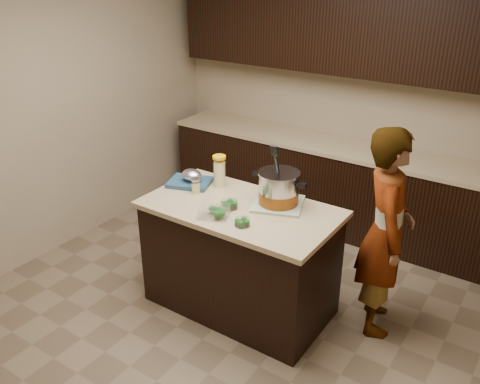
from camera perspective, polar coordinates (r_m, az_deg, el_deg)
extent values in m
plane|color=brown|center=(4.26, 0.00, -12.54)|extent=(4.00, 4.00, 0.00)
cube|color=tan|center=(5.31, 12.43, 10.82)|extent=(4.00, 0.04, 2.70)
cube|color=tan|center=(4.96, -19.76, 8.96)|extent=(0.04, 4.00, 2.70)
cube|color=black|center=(5.34, 10.29, 0.62)|extent=(3.60, 0.60, 0.86)
cube|color=tan|center=(5.17, 10.67, 5.16)|extent=(3.60, 0.63, 0.04)
cube|color=black|center=(5.04, 12.25, 17.07)|extent=(3.60, 0.35, 0.75)
cube|color=black|center=(4.01, 0.00, -7.66)|extent=(1.40, 0.75, 0.86)
cube|color=tan|center=(3.79, 0.00, -1.92)|extent=(1.46, 0.81, 0.04)
cube|color=#577E55|center=(3.81, 4.31, -1.33)|extent=(0.46, 0.46, 0.02)
cylinder|color=#B7B7BC|center=(3.76, 4.37, 0.38)|extent=(0.30, 0.30, 0.23)
cylinder|color=brown|center=(3.79, 4.33, -0.56)|extent=(0.30, 0.30, 0.09)
cylinder|color=#B7B7BC|center=(3.71, 4.43, 2.11)|extent=(0.32, 0.32, 0.02)
cube|color=black|center=(3.81, 1.99, 2.00)|extent=(0.07, 0.04, 0.03)
cube|color=black|center=(3.65, 6.92, 0.78)|extent=(0.07, 0.04, 0.03)
cylinder|color=black|center=(3.66, 4.21, 2.90)|extent=(0.03, 0.12, 0.28)
cylinder|color=#DCD486|center=(4.09, -2.32, 2.07)|extent=(0.12, 0.12, 0.21)
cylinder|color=white|center=(4.08, -2.32, 2.24)|extent=(0.13, 0.13, 0.24)
cylinder|color=#FCB105|center=(4.04, -2.35, 3.91)|extent=(0.14, 0.14, 0.02)
cylinder|color=#DCD486|center=(4.01, -4.98, 0.49)|extent=(0.09, 0.09, 0.08)
cylinder|color=white|center=(4.00, -4.98, 0.65)|extent=(0.10, 0.10, 0.11)
cylinder|color=silver|center=(3.97, -5.02, 1.48)|extent=(0.10, 0.10, 0.02)
cylinder|color=silver|center=(3.75, -1.21, -1.39)|extent=(0.15, 0.15, 0.06)
cylinder|color=silver|center=(3.51, 0.25, -3.40)|extent=(0.12, 0.12, 0.05)
cube|color=silver|center=(3.63, -2.93, -2.26)|extent=(0.25, 0.21, 0.07)
cube|color=navy|center=(4.17, -5.66, 1.09)|extent=(0.40, 0.36, 0.03)
ellipsoid|color=silver|center=(4.13, -5.46, 1.82)|extent=(0.17, 0.14, 0.09)
imported|color=gray|center=(3.80, 16.02, -4.42)|extent=(0.58, 0.68, 1.59)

